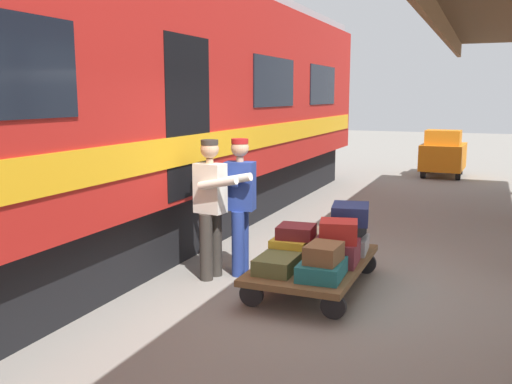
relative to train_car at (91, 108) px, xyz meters
name	(u,v)px	position (x,y,z in m)	size (l,w,h in m)	color
ground_plane	(349,288)	(-3.58, 0.00, -2.06)	(60.00, 60.00, 0.00)	gray
train_car	(91,108)	(0.00, 0.00, 0.00)	(3.03, 17.35, 4.00)	#B21E19
luggage_cart	(314,265)	(-3.20, 0.17, -1.77)	(1.16, 1.99, 0.33)	brown
suitcase_yellow_case	(293,248)	(-2.95, 0.17, -1.60)	(0.42, 0.56, 0.26)	gold
suitcase_burgundy_valise	(335,252)	(-3.45, 0.17, -1.60)	(0.50, 0.48, 0.26)	maroon
suitcase_olive_duffel	(277,264)	(-2.95, 0.72, -1.64)	(0.41, 0.53, 0.17)	brown
suitcase_gray_aluminum	(346,244)	(-3.45, -0.38, -1.64)	(0.50, 0.52, 0.18)	#9EA0A5
suitcase_cream_canvas	(307,239)	(-2.95, -0.38, -1.62)	(0.39, 0.58, 0.22)	beige
suitcase_teal_softside	(322,269)	(-3.45, 0.72, -1.64)	(0.44, 0.60, 0.17)	#1E666B
suitcase_black_hardshell	(349,229)	(-3.46, -0.41, -1.46)	(0.33, 0.50, 0.18)	black
suitcase_navy_fabric	(350,214)	(-3.49, -0.39, -1.26)	(0.43, 0.54, 0.23)	navy
suitcase_brown_leather	(324,253)	(-3.47, 0.72, -1.46)	(0.33, 0.43, 0.19)	brown
suitcase_maroon_trunk	(296,232)	(-2.98, 0.18, -1.40)	(0.41, 0.39, 0.15)	maroon
suitcase_red_plastic	(339,231)	(-3.49, 0.19, -1.34)	(0.41, 0.37, 0.24)	#AD231E
porter_in_overalls	(239,201)	(-2.16, -0.03, -1.14)	(0.70, 0.49, 1.70)	navy
porter_by_door	(212,204)	(-1.94, 0.27, -1.14)	(0.70, 0.49, 1.70)	#332D28
baggage_tug	(443,154)	(-3.84, -10.08, -1.43)	(1.17, 1.74, 1.30)	orange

